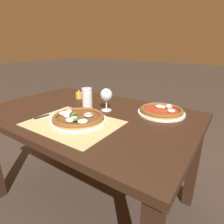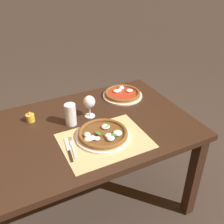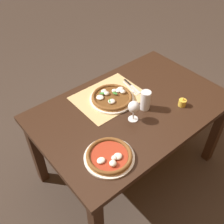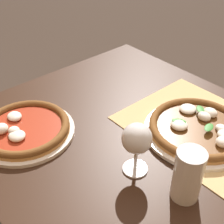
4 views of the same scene
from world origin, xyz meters
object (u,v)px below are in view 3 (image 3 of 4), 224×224
Objects in this scene: pizza_near at (112,97)px; wine_glass at (134,108)px; votive_candle at (182,103)px; pint_glass at (145,101)px; fork at (130,88)px; pizza_far at (109,156)px; knife at (132,86)px.

pizza_near is 0.27m from wine_glass.
wine_glass reaches higher than votive_candle.
fork is (-0.07, -0.23, -0.06)m from pint_glass.
pizza_far is 0.72m from knife.
pint_glass is at bearing 72.48° from fork.
pizza_near is 1.54× the size of knife.
votive_candle is (-0.13, 0.40, 0.02)m from knife.
pint_glass reaches higher than knife.
pizza_near is 1.09× the size of pizza_far.
pizza_far reaches higher than knife.
wine_glass is 0.78× the size of fork.
wine_glass reaches higher than knife.
pizza_near is 0.54m from pizza_far.
fork is at bearing 20.71° from knife.
pint_glass is at bearing -158.98° from pizza_far.
pizza_far is 4.24× the size of votive_candle.
fork is 0.42m from votive_candle.
knife reaches higher than fork.
votive_candle is at bearing 146.10° from pint_glass.
fork is at bearing -107.52° from pint_glass.
pizza_far is 0.38m from wine_glass.
pizza_near is 0.20m from fork.
pizza_far reaches higher than fork.
pizza_near is at bearing -94.88° from wine_glass.
pint_glass is at bearing 67.23° from knife.
pizza_near and pizza_far have the same top height.
pizza_far is 1.42× the size of knife.
votive_candle reaches higher than pizza_far.
wine_glass is 1.07× the size of pint_glass.
pint_glass is 0.25m from fork.
knife is at bearing -112.77° from pint_glass.
pint_glass is at bearing -33.90° from votive_candle.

